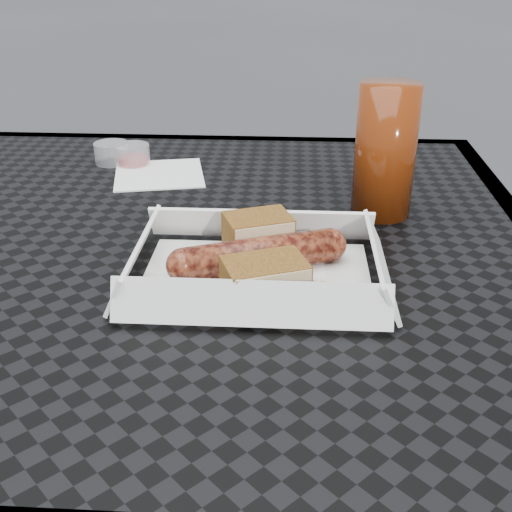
{
  "coord_description": "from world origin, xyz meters",
  "views": [
    {
      "loc": [
        0.12,
        -0.64,
        1.05
      ],
      "look_at": [
        0.08,
        -0.1,
        0.78
      ],
      "focal_mm": 45.0,
      "sensor_mm": 36.0,
      "label": 1
    }
  ],
  "objects": [
    {
      "name": "napkin",
      "position": [
        -0.07,
        0.2,
        0.75
      ],
      "size": [
        0.14,
        0.14,
        0.0
      ],
      "primitive_type": "cube",
      "rotation": [
        0.0,
        0.0,
        0.21
      ],
      "color": "white",
      "rests_on": "patio_table"
    },
    {
      "name": "veg_garnish",
      "position": [
        0.14,
        -0.13,
        0.75
      ],
      "size": [
        0.03,
        0.03,
        0.0
      ],
      "color": "#D64609",
      "rests_on": "food_tray"
    },
    {
      "name": "condiment_cup_sauce",
      "position": [
        -0.11,
        0.24,
        0.76
      ],
      "size": [
        0.05,
        0.05,
        0.03
      ],
      "primitive_type": "cylinder",
      "color": "maroon",
      "rests_on": "patio_table"
    },
    {
      "name": "bread_near",
      "position": [
        0.08,
        -0.04,
        0.77
      ],
      "size": [
        0.08,
        0.07,
        0.04
      ],
      "primitive_type": "cube",
      "rotation": [
        0.0,
        0.0,
        0.36
      ],
      "color": "brown",
      "rests_on": "food_tray"
    },
    {
      "name": "bratwurst",
      "position": [
        0.09,
        -0.08,
        0.77
      ],
      "size": [
        0.17,
        0.09,
        0.03
      ],
      "rotation": [
        0.0,
        0.0,
        0.36
      ],
      "color": "brown",
      "rests_on": "food_tray"
    },
    {
      "name": "condiment_cup_empty",
      "position": [
        -0.15,
        0.25,
        0.76
      ],
      "size": [
        0.05,
        0.05,
        0.03
      ],
      "primitive_type": "cylinder",
      "color": "silver",
      "rests_on": "patio_table"
    },
    {
      "name": "drink_glass",
      "position": [
        0.22,
        0.08,
        0.82
      ],
      "size": [
        0.07,
        0.07,
        0.15
      ],
      "primitive_type": "cylinder",
      "color": "#591E07",
      "rests_on": "patio_table"
    },
    {
      "name": "patio_table",
      "position": [
        0.0,
        0.0,
        0.67
      ],
      "size": [
        0.8,
        0.8,
        0.74
      ],
      "color": "black",
      "rests_on": "ground"
    },
    {
      "name": "bread_far",
      "position": [
        0.09,
        -0.13,
        0.77
      ],
      "size": [
        0.09,
        0.07,
        0.04
      ],
      "primitive_type": "cube",
      "rotation": [
        0.0,
        0.0,
        0.36
      ],
      "color": "brown",
      "rests_on": "food_tray"
    },
    {
      "name": "food_tray",
      "position": [
        0.08,
        -0.09,
        0.75
      ],
      "size": [
        0.22,
        0.15,
        0.0
      ],
      "primitive_type": "cube",
      "color": "white",
      "rests_on": "patio_table"
    }
  ]
}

